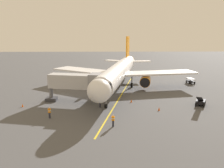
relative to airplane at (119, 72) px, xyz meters
name	(u,v)px	position (x,y,z in m)	size (l,w,h in m)	color
ground_plane	(116,91)	(0.73, 1.19, -4.00)	(220.00, 220.00, 0.00)	#4C4C4F
apron_lead_in_line	(120,97)	(0.06, 6.28, -4.00)	(0.24, 40.00, 0.01)	yellow
airplane	(119,72)	(0.00, 0.00, 0.00)	(34.06, 40.06, 11.50)	white
jet_bridge	(80,82)	(7.57, 9.93, -0.24)	(11.51, 4.98, 5.40)	#B7B7BC
ground_crew_marshaller	(113,120)	(1.84, 21.86, -3.12)	(0.45, 0.34, 1.71)	#23232D
ground_crew_wing_walker	(100,102)	(3.84, 13.14, -3.12)	(0.30, 0.43, 1.71)	#23232D
ground_crew_loader	(49,112)	(11.22, 18.34, -3.12)	(0.43, 0.29, 1.71)	#23232D
baggage_cart_near_nose	(191,81)	(-18.33, -6.41, -3.35)	(1.73, 2.70, 1.27)	black
belt_loader_portside	(201,102)	(-13.66, 12.51, -3.29)	(3.16, 4.62, 2.32)	black
safety_cone_nose_left	(22,105)	(17.19, 12.61, -3.73)	(0.32, 0.32, 0.55)	#F2590F
safety_cone_nose_right	(131,101)	(-1.81, 10.13, -3.73)	(0.32, 0.32, 0.55)	#F2590F
safety_cone_wing_port	(159,109)	(-5.88, 15.02, -3.73)	(0.32, 0.32, 0.55)	#F2590F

